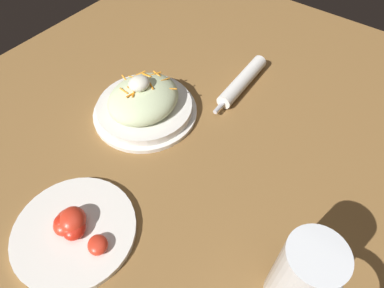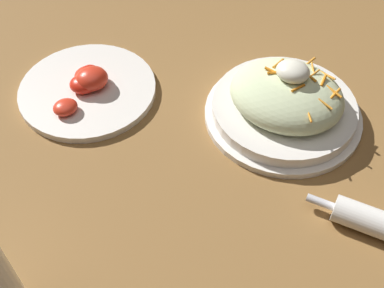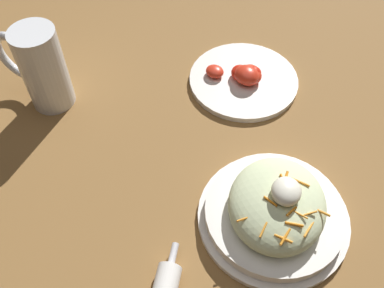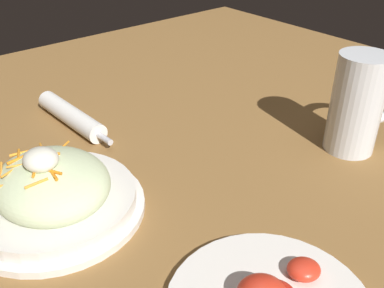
% 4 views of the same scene
% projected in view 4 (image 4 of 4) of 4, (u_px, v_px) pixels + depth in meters
% --- Properties ---
extents(ground_plane, '(1.43, 1.43, 0.00)m').
position_uv_depth(ground_plane, '(210.00, 160.00, 0.70)').
color(ground_plane, olive).
extents(salad_plate, '(0.24, 0.24, 0.10)m').
position_uv_depth(salad_plate, '(53.00, 193.00, 0.58)').
color(salad_plate, white).
rests_on(salad_plate, ground_plane).
extents(beer_mug, '(0.08, 0.15, 0.16)m').
position_uv_depth(beer_mug, '(358.00, 109.00, 0.70)').
color(beer_mug, white).
rests_on(beer_mug, ground_plane).
extents(napkin_roll, '(0.22, 0.04, 0.04)m').
position_uv_depth(napkin_roll, '(72.00, 116.00, 0.80)').
color(napkin_roll, white).
rests_on(napkin_roll, ground_plane).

